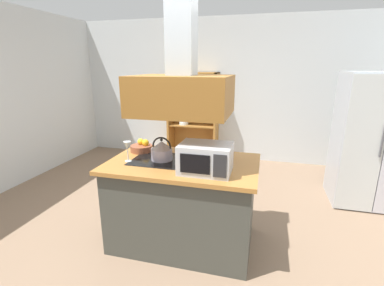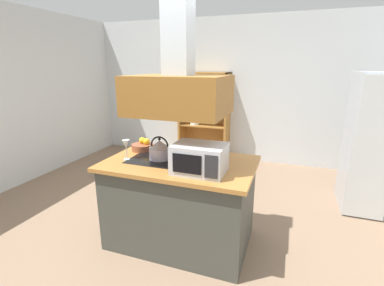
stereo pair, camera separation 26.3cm
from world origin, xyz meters
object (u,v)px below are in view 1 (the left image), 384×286
object	(u,v)px
refrigerator	(373,140)
cutting_board	(206,158)
dish_cabinet	(193,121)
microwave	(206,158)
wine_glass_on_counter	(127,147)
kettle	(162,151)
fruit_bowl	(142,147)

from	to	relation	value
refrigerator	cutting_board	bearing A→B (deg)	-145.10
dish_cabinet	microwave	xyz separation A→B (m)	(0.88, -2.97, 0.28)
refrigerator	microwave	world-z (taller)	refrigerator
microwave	wine_glass_on_counter	bearing A→B (deg)	174.40
refrigerator	dish_cabinet	size ratio (longest dim) A/B	1.03
kettle	cutting_board	bearing A→B (deg)	19.16
cutting_board	wine_glass_on_counter	distance (m)	0.79
dish_cabinet	wine_glass_on_counter	xyz separation A→B (m)	(0.07, -2.89, 0.30)
cutting_board	dish_cabinet	bearing A→B (deg)	107.15
refrigerator	fruit_bowl	size ratio (longest dim) A/B	7.23
cutting_board	wine_glass_on_counter	size ratio (longest dim) A/B	1.65
refrigerator	wine_glass_on_counter	xyz separation A→B (m)	(-2.70, -1.64, 0.18)
cutting_board	microwave	bearing A→B (deg)	-78.20
kettle	microwave	bearing A→B (deg)	-22.56
cutting_board	microwave	world-z (taller)	microwave
dish_cabinet	cutting_board	distance (m)	2.74
kettle	microwave	distance (m)	0.54
refrigerator	kettle	distance (m)	2.83
refrigerator	fruit_bowl	world-z (taller)	refrigerator
cutting_board	wine_glass_on_counter	xyz separation A→B (m)	(-0.73, -0.27, 0.14)
dish_cabinet	cutting_board	world-z (taller)	dish_cabinet
dish_cabinet	microwave	world-z (taller)	dish_cabinet
microwave	fruit_bowl	xyz separation A→B (m)	(-0.82, 0.43, -0.08)
cutting_board	fruit_bowl	xyz separation A→B (m)	(-0.74, 0.07, 0.04)
dish_cabinet	kettle	world-z (taller)	dish_cabinet
refrigerator	microwave	bearing A→B (deg)	-137.67
wine_glass_on_counter	fruit_bowl	xyz separation A→B (m)	(-0.01, 0.35, -0.11)
refrigerator	fruit_bowl	distance (m)	3.01
kettle	cutting_board	distance (m)	0.46
cutting_board	microwave	size ratio (longest dim) A/B	0.74
dish_cabinet	wine_glass_on_counter	bearing A→B (deg)	-88.52
dish_cabinet	kettle	distance (m)	2.80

